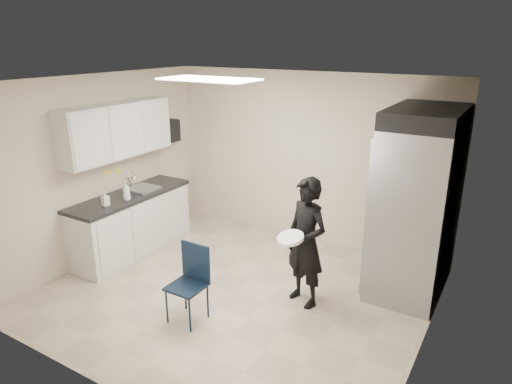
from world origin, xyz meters
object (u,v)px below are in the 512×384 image
Objects in this scene: lower_counter at (132,225)px; folding_chair at (187,287)px; commercial_fridge at (416,210)px; man_tuxedo at (306,243)px.

folding_chair is at bearing -28.11° from lower_counter.
lower_counter reaches higher than folding_chair.
commercial_fridge is at bearing 46.19° from folding_chair.
man_tuxedo is at bearing -134.15° from commercial_fridge.
commercial_fridge is 1.34× the size of man_tuxedo.
commercial_fridge reaches higher than man_tuxedo.
lower_counter is 1.21× the size of man_tuxedo.
man_tuxedo is (-0.99, -1.02, -0.26)m from commercial_fridge.
lower_counter is 2.07m from folding_chair.
commercial_fridge is 2.45× the size of folding_chair.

